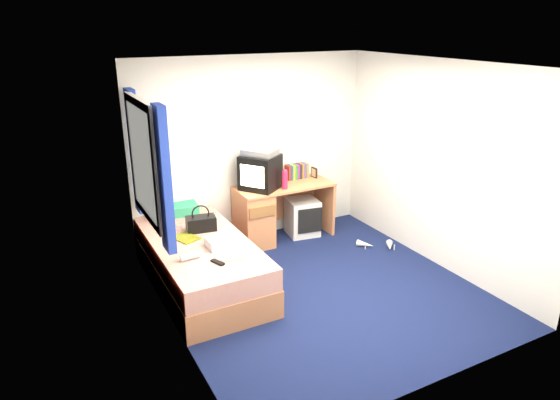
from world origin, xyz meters
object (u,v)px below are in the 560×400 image
bed (201,264)px  storage_cube (302,217)px  pillow (174,209)px  water_bottle (190,256)px  crt_tv (260,172)px  pink_water_bottle (285,180)px  picture_frame (314,173)px  magazine (186,238)px  desk (265,213)px  white_heels (377,245)px  handbag (201,223)px  remote_control (218,262)px  towel (221,242)px  aerosol_can (274,180)px  vcr (260,152)px  colour_swatch_fan (233,259)px

bed → storage_cube: size_ratio=4.00×
pillow → water_bottle: bearing=-99.8°
crt_tv → water_bottle: size_ratio=2.98×
crt_tv → pink_water_bottle: size_ratio=2.61×
bed → picture_frame: picture_frame is taller
bed → magazine: magazine is taller
pillow → picture_frame: picture_frame is taller
desk → water_bottle: desk is taller
white_heels → storage_cube: bearing=126.3°
handbag → white_heels: bearing=-1.8°
storage_cube → remote_control: remote_control is taller
towel → picture_frame: bearing=30.3°
desk → picture_frame: size_ratio=9.29×
aerosol_can → water_bottle: aerosol_can is taller
crt_tv → aerosol_can: size_ratio=3.61×
storage_cube → aerosol_can: (-0.42, 0.02, 0.58)m
bed → crt_tv: bearing=34.3°
bed → pillow: pillow is taller
towel → handbag: bearing=94.4°
handbag → storage_cube: bearing=24.4°
bed → pink_water_bottle: (1.36, 0.58, 0.60)m
bed → vcr: size_ratio=4.91×
remote_control → crt_tv: bearing=28.5°
remote_control → white_heels: size_ratio=0.36×
colour_swatch_fan → towel: bearing=88.2°
storage_cube → remote_control: 2.17m
crt_tv → remote_control: bearing=-75.5°
bed → handbag: (0.11, 0.27, 0.36)m
vcr → aerosol_can: 0.44m
storage_cube → handbag: handbag is taller
bed → aerosol_can: 1.58m
picture_frame → magazine: 2.19m
pillow → aerosol_can: (1.29, -0.19, 0.23)m
vcr → aerosol_can: vcr is taller
desk → magazine: size_ratio=4.64×
magazine → water_bottle: (-0.12, -0.51, 0.03)m
desk → pink_water_bottle: size_ratio=5.69×
water_bottle → pillow: bearing=80.2°
bed → towel: towel is taller
pink_water_bottle → remote_control: 1.83m
pink_water_bottle → white_heels: pink_water_bottle is taller
desk → pillow: bearing=171.2°
picture_frame → white_heels: picture_frame is taller
remote_control → pink_water_bottle: bearing=18.7°
storage_cube → pillow: bearing=-178.0°
pillow → handbag: handbag is taller
handbag → vcr: bearing=34.5°
colour_swatch_fan → storage_cube: bearing=39.6°
picture_frame → pink_water_bottle: 0.64m
crt_tv → pink_water_bottle: bearing=24.9°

